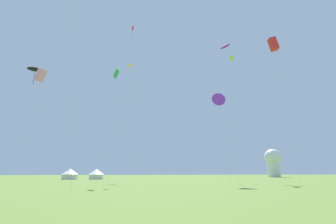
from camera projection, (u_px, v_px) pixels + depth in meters
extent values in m
ellipsoid|color=purple|center=(225.00, 46.00, 64.93)|extent=(2.51, 3.33, 1.07)
cylinder|color=#B2B2B7|center=(227.00, 108.00, 59.84)|extent=(1.94, 2.13, 33.44)
ellipsoid|color=#99DB2D|center=(232.00, 58.00, 55.32)|extent=(1.91, 2.53, 0.81)
cylinder|color=#B2B2B7|center=(232.00, 116.00, 51.56)|extent=(2.34, 1.07, 26.21)
cylinder|color=#B2B2B7|center=(74.00, 66.00, 28.34)|extent=(2.02, 1.12, 26.84)
ellipsoid|color=yellow|center=(130.00, 66.00, 63.32)|extent=(1.91, 2.19, 0.79)
cylinder|color=#A79518|center=(130.00, 72.00, 62.92)|extent=(0.05, 0.05, 2.60)
cylinder|color=#B2B2B7|center=(127.00, 119.00, 59.55)|extent=(0.38, 0.98, 27.98)
ellipsoid|color=black|center=(35.00, 69.00, 60.95)|extent=(3.77, 2.48, 1.28)
cylinder|color=black|center=(34.00, 78.00, 60.41)|extent=(0.08, 0.08, 3.21)
cylinder|color=#B2B2B7|center=(30.00, 122.00, 57.28)|extent=(1.39, 1.53, 26.09)
cone|color=purple|center=(218.00, 102.00, 40.03)|extent=(2.46, 2.47, 2.40)
cylinder|color=#B2B2B7|center=(228.00, 141.00, 38.29)|extent=(2.47, 0.95, 12.71)
cube|color=pink|center=(40.00, 75.00, 51.66)|extent=(2.51, 2.28, 2.85)
cylinder|color=#B2B2B7|center=(37.00, 125.00, 48.37)|extent=(1.85, 2.00, 21.20)
cube|color=green|center=(116.00, 73.00, 41.87)|extent=(1.11, 1.97, 2.19)
cylinder|color=#B2B2B7|center=(113.00, 125.00, 38.80)|extent=(0.20, 2.04, 17.81)
cube|color=red|center=(133.00, 28.00, 60.61)|extent=(0.47, 1.45, 1.41)
cylinder|color=maroon|center=(133.00, 32.00, 60.34)|extent=(0.04, 0.04, 1.55)
cylinder|color=#B2B2B7|center=(135.00, 98.00, 55.81)|extent=(1.96, 1.63, 35.73)
cube|color=red|center=(273.00, 44.00, 44.80)|extent=(1.85, 1.48, 2.51)
cylinder|color=#B2B2B7|center=(286.00, 108.00, 40.88)|extent=(0.56, 2.40, 24.01)
cube|color=white|center=(70.00, 177.00, 65.02)|extent=(3.37, 3.37, 1.26)
cone|color=white|center=(70.00, 171.00, 65.34)|extent=(4.22, 4.22, 1.48)
cube|color=white|center=(96.00, 177.00, 66.10)|extent=(3.27, 3.27, 1.23)
cone|color=white|center=(97.00, 172.00, 66.42)|extent=(4.09, 4.09, 1.43)
cylinder|color=white|center=(274.00, 169.00, 97.63)|extent=(4.80, 4.80, 6.00)
sphere|color=white|center=(273.00, 157.00, 98.71)|extent=(6.40, 6.40, 6.40)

